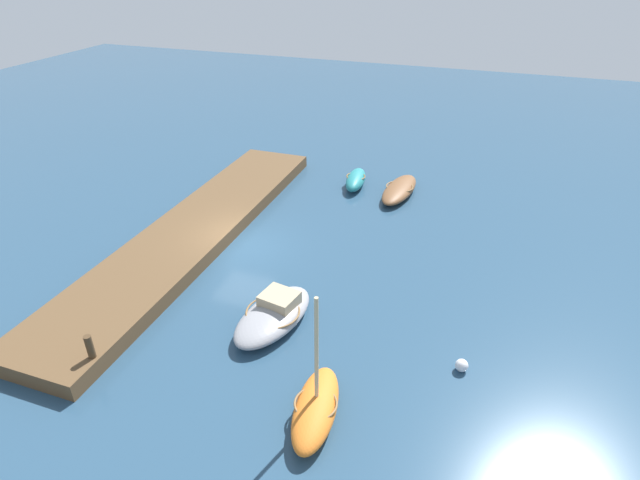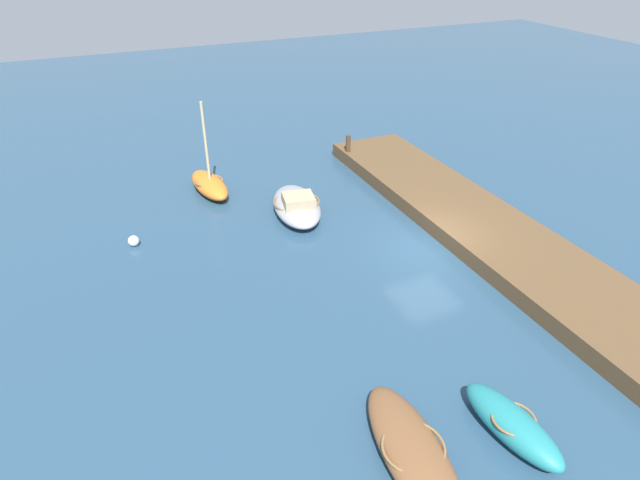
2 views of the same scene
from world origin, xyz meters
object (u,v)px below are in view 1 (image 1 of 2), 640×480
object	(u,v)px
mooring_post_mid_west	(90,348)
marker_buoy	(462,365)
motorboat_grey	(274,314)
rowboat_brown	(399,189)
mooring_post_west	(90,347)
dinghy_teal	(356,180)
rowboat_orange	(316,408)

from	to	relation	value
mooring_post_mid_west	marker_buoy	xyz separation A→B (m)	(-4.09, 11.39, -0.82)
motorboat_grey	rowboat_brown	xyz separation A→B (m)	(-12.59, 2.07, -0.10)
motorboat_grey	mooring_post_west	size ratio (longest dim) A/B	4.95
dinghy_teal	mooring_post_mid_west	distance (m)	17.67
motorboat_grey	dinghy_teal	bearing A→B (deg)	-167.02
rowboat_brown	rowboat_orange	bearing A→B (deg)	8.99
rowboat_orange	mooring_post_mid_west	xyz separation A→B (m)	(0.63, -7.50, 0.60)
marker_buoy	dinghy_teal	bearing A→B (deg)	-150.56
rowboat_orange	rowboat_brown	distance (m)	16.23
motorboat_grey	rowboat_brown	distance (m)	12.76
rowboat_brown	mooring_post_mid_west	distance (m)	18.11
dinghy_teal	mooring_post_mid_west	world-z (taller)	mooring_post_mid_west
marker_buoy	mooring_post_west	bearing A→B (deg)	-70.34
mooring_post_west	mooring_post_mid_west	bearing A→B (deg)	0.00
motorboat_grey	marker_buoy	world-z (taller)	motorboat_grey
rowboat_brown	marker_buoy	distance (m)	13.61
mooring_post_west	marker_buoy	size ratio (longest dim) A/B	2.00
rowboat_orange	mooring_post_mid_west	size ratio (longest dim) A/B	5.54
motorboat_grey	rowboat_orange	bearing A→B (deg)	49.70
dinghy_teal	marker_buoy	world-z (taller)	dinghy_teal
mooring_post_west	mooring_post_mid_west	size ratio (longest dim) A/B	1.10
rowboat_brown	motorboat_grey	bearing A→B (deg)	-3.46
rowboat_brown	dinghy_teal	size ratio (longest dim) A/B	1.40
rowboat_orange	rowboat_brown	world-z (taller)	rowboat_orange
mooring_post_west	mooring_post_mid_west	world-z (taller)	mooring_post_west
mooring_post_west	marker_buoy	world-z (taller)	mooring_post_west
motorboat_grey	mooring_post_mid_west	world-z (taller)	mooring_post_mid_west
motorboat_grey	dinghy_teal	size ratio (longest dim) A/B	1.38
rowboat_brown	mooring_post_mid_west	bearing A→B (deg)	-15.59
dinghy_teal	marker_buoy	xyz separation A→B (m)	(13.11, 7.40, -0.18)
dinghy_teal	rowboat_brown	bearing A→B (deg)	75.81
rowboat_orange	marker_buoy	distance (m)	5.21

